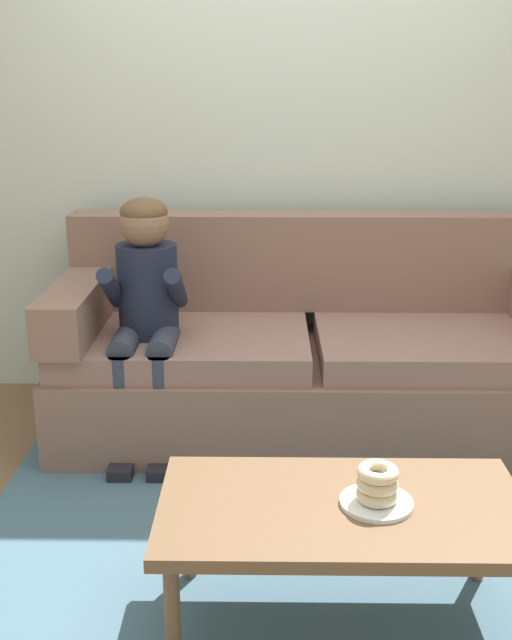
{
  "coord_description": "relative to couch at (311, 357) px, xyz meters",
  "views": [
    {
      "loc": [
        -0.1,
        -2.5,
        1.58
      ],
      "look_at": [
        -0.14,
        0.45,
        0.65
      ],
      "focal_mm": 43.34,
      "sensor_mm": 36.0,
      "label": 1
    }
  ],
  "objects": [
    {
      "name": "coffee_table",
      "position": [
        0.01,
        -1.4,
        0.03
      ],
      "size": [
        1.06,
        0.56,
        0.41
      ],
      "color": "brown",
      "rests_on": "ground"
    },
    {
      "name": "donut_second",
      "position": [
        0.11,
        -1.4,
        0.14
      ],
      "size": [
        0.14,
        0.14,
        0.04
      ],
      "primitive_type": "torus",
      "rotation": [
        0.0,
        0.0,
        1.81
      ],
      "color": "beige",
      "rests_on": "donut"
    },
    {
      "name": "wall_back",
      "position": [
        -0.11,
        0.55,
        1.06
      ],
      "size": [
        8.0,
        0.1,
        2.8
      ],
      "primitive_type": "cube",
      "color": "beige",
      "rests_on": "ground"
    },
    {
      "name": "area_rug",
      "position": [
        -0.11,
        -1.1,
        -0.34
      ],
      "size": [
        2.28,
        2.03,
        0.01
      ],
      "primitive_type": "cube",
      "color": "#476675",
      "rests_on": "ground"
    },
    {
      "name": "person_child",
      "position": [
        -0.72,
        -0.21,
        0.33
      ],
      "size": [
        0.34,
        0.58,
        1.1
      ],
      "color": "#1E2338",
      "rests_on": "ground"
    },
    {
      "name": "plate",
      "position": [
        0.11,
        -1.4,
        0.08
      ],
      "size": [
        0.21,
        0.21,
        0.01
      ],
      "primitive_type": "cylinder",
      "color": "white",
      "rests_on": "coffee_table"
    },
    {
      "name": "ground",
      "position": [
        -0.11,
        -0.85,
        -0.34
      ],
      "size": [
        10.0,
        10.0,
        0.0
      ],
      "primitive_type": "plane",
      "color": "brown"
    },
    {
      "name": "couch",
      "position": [
        0.0,
        0.0,
        0.0
      ],
      "size": [
        2.29,
        0.9,
        0.96
      ],
      "color": "#846051",
      "rests_on": "ground"
    },
    {
      "name": "donut_third",
      "position": [
        0.11,
        -1.4,
        0.17
      ],
      "size": [
        0.16,
        0.16,
        0.04
      ],
      "primitive_type": "torus",
      "rotation": [
        0.0,
        0.0,
        2.04
      ],
      "color": "beige",
      "rests_on": "donut_second"
    },
    {
      "name": "donut",
      "position": [
        0.11,
        -1.4,
        0.1
      ],
      "size": [
        0.14,
        0.14,
        0.04
      ],
      "primitive_type": "torus",
      "rotation": [
        0.0,
        0.0,
        2.96
      ],
      "color": "beige",
      "rests_on": "plate"
    },
    {
      "name": "toy_controller",
      "position": [
        0.43,
        -0.75,
        -0.32
      ],
      "size": [
        0.23,
        0.09,
        0.05
      ],
      "rotation": [
        0.0,
        0.0,
        -0.03
      ],
      "color": "#339E56",
      "rests_on": "ground"
    }
  ]
}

